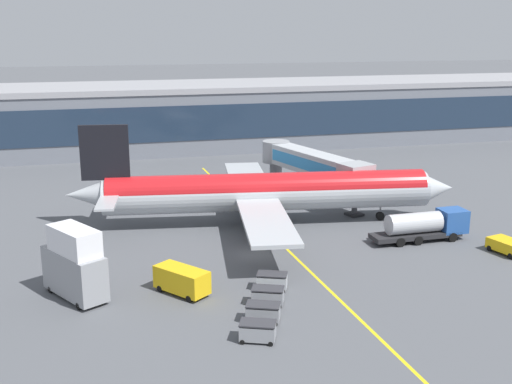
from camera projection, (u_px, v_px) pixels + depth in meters
The scene contains 13 objects.
ground_plane at pixel (257, 254), 64.51m from camera, with size 700.00×700.00×0.00m, color #515459.
apron_lead_in_line at pixel (283, 245), 67.24m from camera, with size 0.30×80.00×0.01m, color yellow.
terminal_building at pixel (125, 118), 118.85m from camera, with size 216.31×21.62×12.13m.
main_airliner at pixel (266, 192), 73.57m from camera, with size 45.58×36.26×12.06m.
jet_bridge at pixel (310, 163), 84.65m from camera, with size 8.99×21.31×6.58m.
fuel_tanker at pixel (426, 225), 68.26m from camera, with size 10.82×2.79×3.25m.
pushback_tug at pixel (508, 246), 64.49m from camera, with size 3.12×4.23×1.40m.
catering_lift at pixel (75, 264), 53.38m from camera, with size 5.56×7.14×6.30m.
crew_van at pixel (183, 280), 54.56m from camera, with size 4.69×5.25×2.30m.
baggage_cart_0 at pixel (258, 331), 46.45m from camera, with size 3.04×2.44×1.48m.
baggage_cart_1 at pixel (263, 312), 49.51m from camera, with size 3.04×2.44×1.48m.
baggage_cart_2 at pixel (268, 296), 52.58m from camera, with size 3.04×2.44×1.48m.
baggage_cart_3 at pixel (272, 281), 55.65m from camera, with size 3.04×2.44×1.48m.
Camera 1 is at (-15.92, -58.73, 22.35)m, focal length 44.33 mm.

